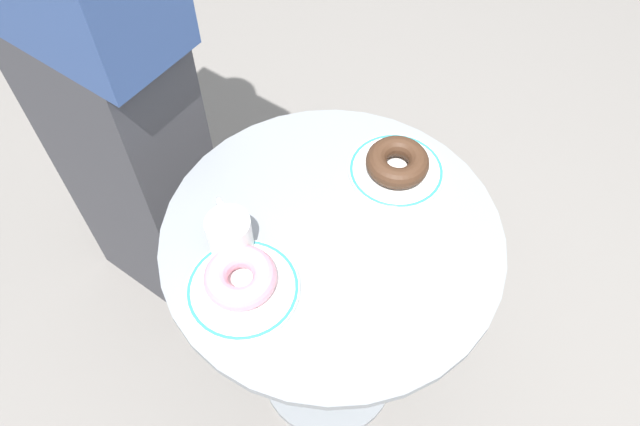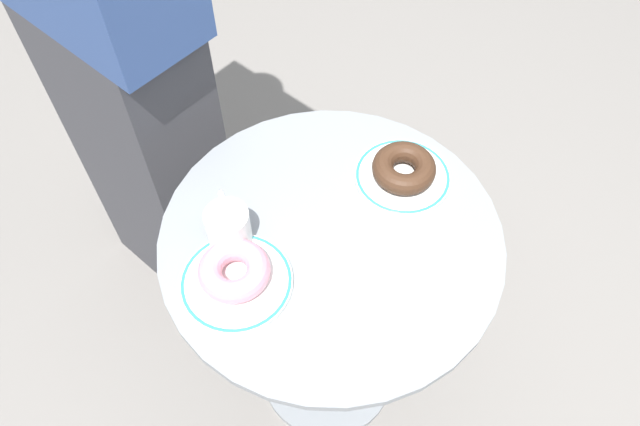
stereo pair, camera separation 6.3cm
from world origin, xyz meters
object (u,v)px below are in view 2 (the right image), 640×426
object	(u,v)px
donut_pink_frosted	(234,270)
coffee_mug	(228,227)
cafe_table	(330,295)
person_figure	(112,46)
plate_left	(237,282)
donut_chocolate	(404,168)
plate_right	(402,176)

from	to	relation	value
donut_pink_frosted	coffee_mug	distance (m)	0.09
cafe_table	person_figure	xyz separation A→B (m)	(-0.13, 0.61, 0.37)
cafe_table	plate_left	xyz separation A→B (m)	(-0.20, 0.02, 0.26)
donut_pink_frosted	donut_chocolate	bearing A→B (deg)	-1.21
cafe_table	donut_pink_frosted	bearing A→B (deg)	171.59
plate_right	coffee_mug	world-z (taller)	coffee_mug
plate_right	donut_chocolate	distance (m)	0.03
plate_right	donut_pink_frosted	world-z (taller)	donut_pink_frosted
cafe_table	plate_left	distance (m)	0.33
donut_chocolate	donut_pink_frosted	bearing A→B (deg)	178.79
plate_right	person_figure	xyz separation A→B (m)	(-0.33, 0.58, 0.12)
donut_chocolate	cafe_table	bearing A→B (deg)	-174.10
donut_pink_frosted	cafe_table	bearing A→B (deg)	-8.41
cafe_table	coffee_mug	xyz separation A→B (m)	(-0.16, 0.11, 0.29)
plate_right	plate_left	bearing A→B (deg)	179.94
donut_pink_frosted	plate_right	bearing A→B (deg)	-1.21
donut_chocolate	person_figure	distance (m)	0.68
coffee_mug	person_figure	distance (m)	0.50
donut_chocolate	plate_right	bearing A→B (deg)	0.00
donut_pink_frosted	person_figure	distance (m)	0.59
plate_right	person_figure	bearing A→B (deg)	119.24
plate_left	donut_pink_frosted	bearing A→B (deg)	65.58
person_figure	plate_left	bearing A→B (deg)	-97.50
cafe_table	person_figure	bearing A→B (deg)	101.69
plate_left	coffee_mug	world-z (taller)	coffee_mug
donut_pink_frosted	donut_chocolate	xyz separation A→B (m)	(0.40, -0.01, 0.00)
plate_right	donut_pink_frosted	size ratio (longest dim) A/B	1.50
cafe_table	person_figure	size ratio (longest dim) A/B	0.42
cafe_table	donut_chocolate	bearing A→B (deg)	5.90
plate_left	donut_chocolate	xyz separation A→B (m)	(0.40, -0.00, 0.03)
coffee_mug	person_figure	xyz separation A→B (m)	(0.03, 0.50, 0.08)
plate_left	donut_chocolate	bearing A→B (deg)	-0.06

